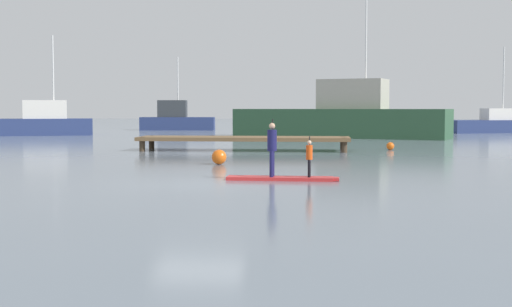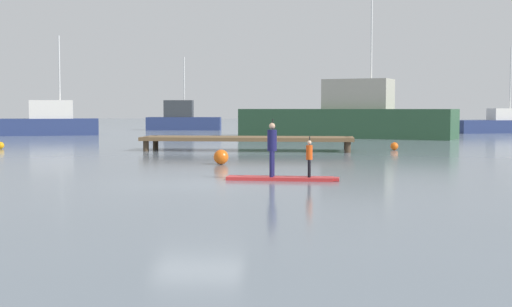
% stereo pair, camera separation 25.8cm
% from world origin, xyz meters
% --- Properties ---
extents(ground_plane, '(240.00, 240.00, 0.00)m').
position_xyz_m(ground_plane, '(0.00, 0.00, 0.00)').
color(ground_plane, slate).
extents(paddleboard_near, '(3.29, 0.74, 0.10)m').
position_xyz_m(paddleboard_near, '(2.27, 1.20, 0.05)').
color(paddleboard_near, red).
rests_on(paddleboard_near, ground).
extents(paddler_adult, '(0.28, 0.50, 1.69)m').
position_xyz_m(paddler_adult, '(1.97, 1.22, 1.00)').
color(paddler_adult, '#19194C').
rests_on(paddler_adult, paddleboard_near).
extents(paddler_child_solo, '(0.19, 0.38, 1.18)m').
position_xyz_m(paddler_child_solo, '(3.06, 1.20, 0.70)').
color(paddler_child_solo, black).
rests_on(paddler_child_solo, paddleboard_near).
extents(fishing_boat_white_large, '(15.67, 8.50, 14.76)m').
position_xyz_m(fishing_boat_white_large, '(4.89, 31.27, 1.38)').
color(fishing_boat_white_large, '#2D5638').
rests_on(fishing_boat_white_large, ground).
extents(fishing_boat_green_midground, '(8.23, 4.52, 7.67)m').
position_xyz_m(fishing_boat_green_midground, '(-18.09, 32.86, 1.02)').
color(fishing_boat_green_midground, navy).
rests_on(fishing_boat_green_midground, ground).
extents(motor_boat_small_navy, '(8.02, 4.60, 7.29)m').
position_xyz_m(motor_boat_small_navy, '(17.92, 42.00, 0.73)').
color(motor_boat_small_navy, navy).
rests_on(motor_boat_small_navy, ground).
extents(trawler_grey_distant, '(7.12, 2.25, 6.93)m').
position_xyz_m(trawler_grey_distant, '(-10.36, 46.54, 1.03)').
color(trawler_grey_distant, navy).
rests_on(trawler_grey_distant, ground).
extents(floating_dock, '(10.38, 2.49, 0.69)m').
position_xyz_m(floating_dock, '(-0.40, 15.18, 0.59)').
color(floating_dock, brown).
rests_on(floating_dock, ground).
extents(mooring_buoy_near, '(0.56, 0.56, 0.56)m').
position_xyz_m(mooring_buoy_near, '(-0.40, 6.68, 0.28)').
color(mooring_buoy_near, orange).
rests_on(mooring_buoy_near, ground).
extents(mooring_buoy_far, '(0.39, 0.39, 0.39)m').
position_xyz_m(mooring_buoy_far, '(6.85, 16.42, 0.20)').
color(mooring_buoy_far, orange).
rests_on(mooring_buoy_far, ground).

